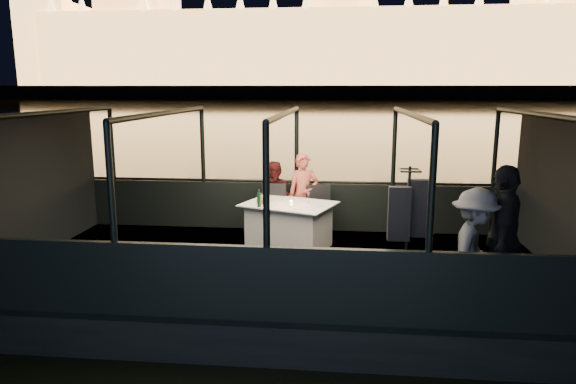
# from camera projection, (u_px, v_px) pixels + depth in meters

# --- Properties ---
(river_water) EXTENTS (500.00, 500.00, 0.00)m
(river_water) POSITION_uv_depth(u_px,v_px,m) (336.00, 108.00, 86.06)
(river_water) COLOR black
(river_water) RESTS_ON ground
(boat_hull) EXTENTS (8.60, 4.40, 1.00)m
(boat_hull) POSITION_uv_depth(u_px,v_px,m) (285.00, 294.00, 8.05)
(boat_hull) COLOR black
(boat_hull) RESTS_ON river_water
(boat_deck) EXTENTS (8.00, 4.00, 0.04)m
(boat_deck) POSITION_uv_depth(u_px,v_px,m) (285.00, 265.00, 7.95)
(boat_deck) COLOR black
(boat_deck) RESTS_ON boat_hull
(gunwale_port) EXTENTS (8.00, 0.08, 0.90)m
(gunwale_port) POSITION_uv_depth(u_px,v_px,m) (296.00, 206.00, 9.81)
(gunwale_port) COLOR black
(gunwale_port) RESTS_ON boat_deck
(gunwale_starboard) EXTENTS (8.00, 0.08, 0.90)m
(gunwale_starboard) POSITION_uv_depth(u_px,v_px,m) (267.00, 284.00, 5.91)
(gunwale_starboard) COLOR black
(gunwale_starboard) RESTS_ON boat_deck
(cabin_glass_port) EXTENTS (8.00, 0.02, 1.40)m
(cabin_glass_port) POSITION_uv_depth(u_px,v_px,m) (297.00, 146.00, 9.58)
(cabin_glass_port) COLOR #99B2B2
(cabin_glass_port) RESTS_ON gunwale_port
(cabin_glass_starboard) EXTENTS (8.00, 0.02, 1.40)m
(cabin_glass_starboard) POSITION_uv_depth(u_px,v_px,m) (266.00, 186.00, 5.68)
(cabin_glass_starboard) COLOR #99B2B2
(cabin_glass_starboard) RESTS_ON gunwale_starboard
(cabin_roof_glass) EXTENTS (8.00, 4.00, 0.02)m
(cabin_roof_glass) POSITION_uv_depth(u_px,v_px,m) (285.00, 114.00, 7.50)
(cabin_roof_glass) COLOR #99B2B2
(cabin_roof_glass) RESTS_ON boat_deck
(end_wall_fore) EXTENTS (0.02, 4.00, 2.30)m
(end_wall_fore) POSITION_uv_depth(u_px,v_px,m) (34.00, 186.00, 8.12)
(end_wall_fore) COLOR black
(end_wall_fore) RESTS_ON boat_deck
(end_wall_aft) EXTENTS (0.02, 4.00, 2.30)m
(end_wall_aft) POSITION_uv_depth(u_px,v_px,m) (563.00, 196.00, 7.33)
(end_wall_aft) COLOR black
(end_wall_aft) RESTS_ON boat_deck
(canopy_ribs) EXTENTS (8.00, 4.00, 2.30)m
(canopy_ribs) POSITION_uv_depth(u_px,v_px,m) (285.00, 191.00, 7.72)
(canopy_ribs) COLOR black
(canopy_ribs) RESTS_ON boat_deck
(embankment) EXTENTS (400.00, 140.00, 6.00)m
(embankment) POSITION_uv_depth(u_px,v_px,m) (339.00, 94.00, 212.64)
(embankment) COLOR #423D33
(embankment) RESTS_ON ground
(parliament_building) EXTENTS (220.00, 32.00, 60.00)m
(parliament_building) POSITION_uv_depth(u_px,v_px,m) (340.00, 10.00, 172.96)
(parliament_building) COLOR #F2D18C
(parliament_building) RESTS_ON embankment
(dining_table_central) EXTENTS (1.73, 1.49, 0.77)m
(dining_table_central) POSITION_uv_depth(u_px,v_px,m) (289.00, 225.00, 8.70)
(dining_table_central) COLOR white
(dining_table_central) RESTS_ON boat_deck
(chair_port_left) EXTENTS (0.55, 0.55, 0.97)m
(chair_port_left) POSITION_uv_depth(u_px,v_px,m) (273.00, 215.00, 9.16)
(chair_port_left) COLOR black
(chair_port_left) RESTS_ON boat_deck
(chair_port_right) EXTENTS (0.55, 0.55, 0.95)m
(chair_port_right) POSITION_uv_depth(u_px,v_px,m) (318.00, 215.00, 9.14)
(chair_port_right) COLOR black
(chair_port_right) RESTS_ON boat_deck
(coat_stand) EXTENTS (0.57, 0.51, 1.73)m
(coat_stand) POSITION_uv_depth(u_px,v_px,m) (407.00, 233.00, 6.39)
(coat_stand) COLOR black
(coat_stand) RESTS_ON boat_deck
(person_woman_coral) EXTENTS (0.60, 0.46, 1.51)m
(person_woman_coral) POSITION_uv_depth(u_px,v_px,m) (303.00, 195.00, 9.35)
(person_woman_coral) COLOR #D65B4D
(person_woman_coral) RESTS_ON boat_deck
(person_man_maroon) EXTENTS (0.76, 0.66, 1.37)m
(person_man_maroon) POSITION_uv_depth(u_px,v_px,m) (276.00, 195.00, 9.36)
(person_man_maroon) COLOR #441314
(person_man_maroon) RESTS_ON boat_deck
(passenger_stripe) EXTENTS (0.87, 1.12, 1.53)m
(passenger_stripe) POSITION_uv_depth(u_px,v_px,m) (474.00, 244.00, 6.07)
(passenger_stripe) COLOR white
(passenger_stripe) RESTS_ON boat_deck
(passenger_dark) EXTENTS (0.78, 1.15, 1.80)m
(passenger_dark) POSITION_uv_depth(u_px,v_px,m) (502.00, 243.00, 6.14)
(passenger_dark) COLOR black
(passenger_dark) RESTS_ON boat_deck
(wine_bottle) EXTENTS (0.07, 0.07, 0.29)m
(wine_bottle) POSITION_uv_depth(u_px,v_px,m) (259.00, 198.00, 8.33)
(wine_bottle) COLOR #153B20
(wine_bottle) RESTS_ON dining_table_central
(bread_basket) EXTENTS (0.25, 0.25, 0.08)m
(bread_basket) POSITION_uv_depth(u_px,v_px,m) (262.00, 201.00, 8.63)
(bread_basket) COLOR brown
(bread_basket) RESTS_ON dining_table_central
(amber_candle) EXTENTS (0.07, 0.07, 0.08)m
(amber_candle) POSITION_uv_depth(u_px,v_px,m) (291.00, 203.00, 8.48)
(amber_candle) COLOR #FFB43F
(amber_candle) RESTS_ON dining_table_central
(plate_near) EXTENTS (0.29, 0.29, 0.01)m
(plate_near) POSITION_uv_depth(u_px,v_px,m) (317.00, 205.00, 8.44)
(plate_near) COLOR white
(plate_near) RESTS_ON dining_table_central
(plate_far) EXTENTS (0.25, 0.25, 0.01)m
(plate_far) POSITION_uv_depth(u_px,v_px,m) (267.00, 201.00, 8.79)
(plate_far) COLOR white
(plate_far) RESTS_ON dining_table_central
(wine_glass_white) EXTENTS (0.07, 0.07, 0.18)m
(wine_glass_white) POSITION_uv_depth(u_px,v_px,m) (262.00, 199.00, 8.48)
(wine_glass_white) COLOR white
(wine_glass_white) RESTS_ON dining_table_central
(wine_glass_red) EXTENTS (0.07, 0.07, 0.18)m
(wine_glass_red) POSITION_uv_depth(u_px,v_px,m) (309.00, 197.00, 8.64)
(wine_glass_red) COLOR white
(wine_glass_red) RESTS_ON dining_table_central
(wine_glass_empty) EXTENTS (0.07, 0.07, 0.18)m
(wine_glass_empty) POSITION_uv_depth(u_px,v_px,m) (290.00, 201.00, 8.34)
(wine_glass_empty) COLOR white
(wine_glass_empty) RESTS_ON dining_table_central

